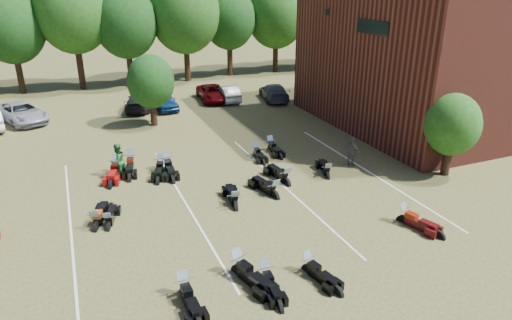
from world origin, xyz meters
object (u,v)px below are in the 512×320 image
person_grey (352,151)px  motorcycle_3 (265,281)px  person_green (118,161)px  car_4 (164,101)px

person_grey → motorcycle_3: size_ratio=0.84×
person_green → person_grey: size_ratio=1.08×
car_4 → person_green: 12.97m
person_grey → motorcycle_3: person_grey is taller
car_4 → person_grey: person_grey is taller
car_4 → motorcycle_3: 23.01m
motorcycle_3 → person_green: bearing=113.1°
person_grey → motorcycle_3: 11.43m
car_4 → person_green: bearing=-115.0°
car_4 → person_grey: (7.03, -15.38, 0.17)m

